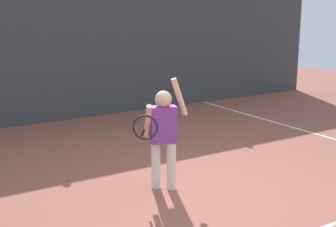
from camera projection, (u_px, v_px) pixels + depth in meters
name	position (u px, v px, depth m)	size (l,w,h in m)	color
ground_plane	(228.00, 198.00, 5.33)	(20.00, 20.00, 0.00)	brown
court_line_sideline	(332.00, 138.00, 7.75)	(0.05, 9.00, 0.00)	white
back_fence_windscreen	(75.00, 41.00, 8.87)	(12.32, 0.08, 3.06)	#383D42
fence_post_2	(73.00, 37.00, 8.90)	(0.09, 0.09, 3.21)	slate
fence_post_3	(200.00, 32.00, 10.45)	(0.09, 0.09, 3.21)	slate
fence_post_4	(293.00, 29.00, 12.01)	(0.09, 0.09, 3.21)	slate
tennis_player	(163.00, 131.00, 5.43)	(0.86, 0.56, 1.35)	silver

